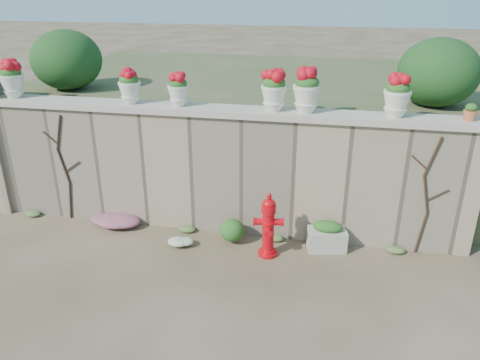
% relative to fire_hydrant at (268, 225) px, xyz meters
% --- Properties ---
extents(ground, '(80.00, 80.00, 0.00)m').
position_rel_fire_hydrant_xyz_m(ground, '(-0.94, -1.05, -0.52)').
color(ground, '#473A23').
rests_on(ground, ground).
extents(stone_wall, '(8.00, 0.40, 2.00)m').
position_rel_fire_hydrant_xyz_m(stone_wall, '(-0.94, 0.75, 0.48)').
color(stone_wall, gray).
rests_on(stone_wall, ground).
extents(wall_cap, '(8.10, 0.52, 0.10)m').
position_rel_fire_hydrant_xyz_m(wall_cap, '(-0.94, 0.75, 1.53)').
color(wall_cap, beige).
rests_on(wall_cap, stone_wall).
extents(raised_fill, '(9.00, 6.00, 2.00)m').
position_rel_fire_hydrant_xyz_m(raised_fill, '(-0.94, 3.95, 0.48)').
color(raised_fill, '#384C23').
rests_on(raised_fill, ground).
extents(back_shrub_left, '(1.30, 1.30, 1.10)m').
position_rel_fire_hydrant_xyz_m(back_shrub_left, '(-4.14, 1.95, 2.03)').
color(back_shrub_left, '#143814').
rests_on(back_shrub_left, raised_fill).
extents(back_shrub_right, '(1.30, 1.30, 1.10)m').
position_rel_fire_hydrant_xyz_m(back_shrub_right, '(2.46, 1.95, 2.03)').
color(back_shrub_right, '#143814').
rests_on(back_shrub_right, raised_fill).
extents(vine_left, '(0.60, 0.04, 1.91)m').
position_rel_fire_hydrant_xyz_m(vine_left, '(-3.61, 0.53, 0.47)').
color(vine_left, black).
rests_on(vine_left, ground).
extents(vine_right, '(0.60, 0.04, 1.91)m').
position_rel_fire_hydrant_xyz_m(vine_right, '(2.29, 0.53, 0.47)').
color(vine_right, black).
rests_on(vine_right, ground).
extents(fire_hydrant, '(0.45, 0.32, 1.04)m').
position_rel_fire_hydrant_xyz_m(fire_hydrant, '(0.00, 0.00, 0.00)').
color(fire_hydrant, red).
rests_on(fire_hydrant, ground).
extents(planter_box, '(0.64, 0.45, 0.49)m').
position_rel_fire_hydrant_xyz_m(planter_box, '(0.89, 0.35, -0.30)').
color(planter_box, beige).
rests_on(planter_box, ground).
extents(green_shrub, '(0.55, 0.49, 0.52)m').
position_rel_fire_hydrant_xyz_m(green_shrub, '(-0.68, 0.27, -0.26)').
color(green_shrub, '#1E5119').
rests_on(green_shrub, ground).
extents(magenta_clump, '(0.99, 0.66, 0.26)m').
position_rel_fire_hydrant_xyz_m(magenta_clump, '(-2.69, 0.40, -0.39)').
color(magenta_clump, '#CD2983').
rests_on(magenta_clump, ground).
extents(white_flowers, '(0.53, 0.42, 0.19)m').
position_rel_fire_hydrant_xyz_m(white_flowers, '(-1.38, 0.01, -0.43)').
color(white_flowers, white).
rests_on(white_flowers, ground).
extents(urn_pot_0, '(0.40, 0.40, 0.62)m').
position_rel_fire_hydrant_xyz_m(urn_pot_0, '(-4.47, 0.75, 1.88)').
color(urn_pot_0, silver).
rests_on(urn_pot_0, wall_cap).
extents(urn_pot_1, '(0.35, 0.35, 0.56)m').
position_rel_fire_hydrant_xyz_m(urn_pot_1, '(-2.38, 0.75, 1.85)').
color(urn_pot_1, silver).
rests_on(urn_pot_1, wall_cap).
extents(urn_pot_2, '(0.33, 0.33, 0.52)m').
position_rel_fire_hydrant_xyz_m(urn_pot_2, '(-1.57, 0.75, 1.83)').
color(urn_pot_2, silver).
rests_on(urn_pot_2, wall_cap).
extents(urn_pot_3, '(0.39, 0.39, 0.61)m').
position_rel_fire_hydrant_xyz_m(urn_pot_3, '(-0.07, 0.75, 1.88)').
color(urn_pot_3, silver).
rests_on(urn_pot_3, wall_cap).
extents(urn_pot_4, '(0.41, 0.41, 0.65)m').
position_rel_fire_hydrant_xyz_m(urn_pot_4, '(0.42, 0.75, 1.90)').
color(urn_pot_4, silver).
rests_on(urn_pot_4, wall_cap).
extents(urn_pot_5, '(0.39, 0.39, 0.61)m').
position_rel_fire_hydrant_xyz_m(urn_pot_5, '(1.71, 0.75, 1.88)').
color(urn_pot_5, silver).
rests_on(urn_pot_5, wall_cap).
extents(terracotta_pot, '(0.20, 0.20, 0.24)m').
position_rel_fire_hydrant_xyz_m(terracotta_pot, '(2.73, 0.75, 1.69)').
color(terracotta_pot, '#C0643A').
rests_on(terracotta_pot, wall_cap).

